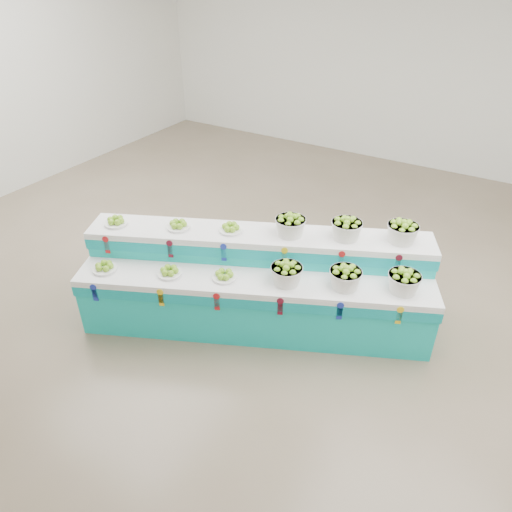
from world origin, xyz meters
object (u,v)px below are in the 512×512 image
Objects in this scene: plate_upper_mid at (178,224)px; basket_upper_right at (402,232)px; basket_lower_left at (287,273)px; display_stand at (256,283)px.

plate_upper_mid is 0.80× the size of basket_upper_right.
basket_lower_left is 1.26× the size of plate_upper_mid.
basket_upper_right is at bearing 24.28° from plate_upper_mid.
basket_upper_right is (2.19, 0.99, 0.07)m from plate_upper_mid.
basket_lower_left is at bearing 3.47° from plate_upper_mid.
basket_lower_left is 1.00× the size of basket_upper_right.
display_stand is at bearing 169.86° from basket_lower_left.
basket_upper_right is at bearing 46.13° from basket_lower_left.
plate_upper_mid is at bearing -155.72° from basket_upper_right.
plate_upper_mid reaches higher than basket_lower_left.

